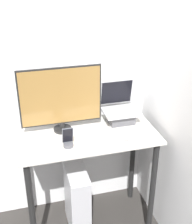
% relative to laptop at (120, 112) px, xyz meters
% --- Properties ---
extents(wall_back, '(6.00, 0.05, 2.60)m').
position_rel_laptop_xyz_m(wall_back, '(-0.31, 0.22, 0.29)').
color(wall_back, silver).
rests_on(wall_back, ground_plane).
extents(wall_side_right, '(0.05, 6.00, 2.60)m').
position_rel_laptop_xyz_m(wall_side_right, '(0.31, -0.41, 0.29)').
color(wall_side_right, silver).
rests_on(wall_side_right, ground_plane).
extents(desk, '(1.07, 0.55, 0.92)m').
position_rel_laptop_xyz_m(desk, '(-0.31, -0.14, -0.28)').
color(desk, beige).
rests_on(desk, ground_plane).
extents(laptop, '(0.29, 0.27, 0.33)m').
position_rel_laptop_xyz_m(laptop, '(0.00, 0.00, 0.00)').
color(laptop, '#4C4C51').
rests_on(laptop, desk).
extents(monitor, '(0.62, 0.14, 0.51)m').
position_rel_laptop_xyz_m(monitor, '(-0.48, -0.03, 0.18)').
color(monitor, black).
rests_on(monitor, desk).
extents(keyboard, '(0.31, 0.11, 0.02)m').
position_rel_laptop_xyz_m(keyboard, '(-0.25, -0.29, -0.08)').
color(keyboard, white).
rests_on(keyboard, desk).
extents(mouse, '(0.04, 0.06, 0.03)m').
position_rel_laptop_xyz_m(mouse, '(-0.05, -0.29, -0.07)').
color(mouse, '#99999E').
rests_on(mouse, desk).
extents(cell_phone, '(0.08, 0.07, 0.15)m').
position_rel_laptop_xyz_m(cell_phone, '(-0.48, -0.27, -0.04)').
color(cell_phone, '#4C4C51').
rests_on(cell_phone, desk).
extents(computer_tower, '(0.16, 0.37, 0.59)m').
position_rel_laptop_xyz_m(computer_tower, '(-0.41, -0.14, -0.71)').
color(computer_tower, silver).
rests_on(computer_tower, ground_plane).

